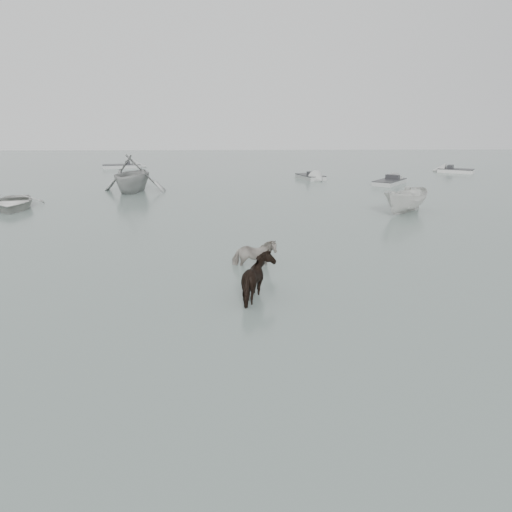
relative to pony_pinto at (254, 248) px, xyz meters
name	(u,v)px	position (x,y,z in m)	size (l,w,h in m)	color
ground	(274,296)	(0.55, -3.36, -0.74)	(140.00, 140.00, 0.00)	#51615B
pony_pinto	(254,248)	(0.00, 0.00, 0.00)	(0.79, 1.74, 1.47)	black
pony_dark	(260,274)	(0.10, -3.60, 0.08)	(1.61, 1.38, 1.63)	black
pony_black	(254,271)	(-0.07, -2.73, -0.09)	(1.04, 1.17, 1.29)	black
rowboat_lead	(12,201)	(-14.84, 12.77, -0.24)	(3.44, 4.82, 1.00)	#B6B6B1
rowboat_trail	(132,172)	(-8.76, 19.67, 0.75)	(4.86, 5.63, 2.97)	#949693
boat_small	(406,199)	(9.34, 10.64, 0.09)	(1.60, 4.25, 1.64)	beige
skiff_port	(390,180)	(12.06, 23.38, -0.36)	(5.35, 1.60, 0.75)	#9B9D9B
skiff_mid	(311,175)	(5.86, 27.18, -0.36)	(4.47, 1.60, 0.75)	gray
skiff_star	(456,169)	(21.36, 32.02, -0.36)	(4.66, 1.60, 0.75)	#B7B7B2
skiff_far	(121,164)	(-13.76, 37.67, -0.36)	(5.62, 1.60, 0.75)	#959794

